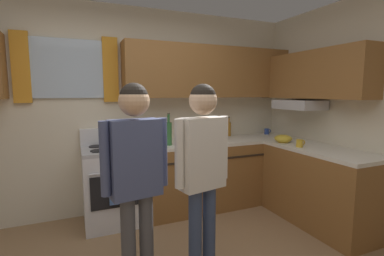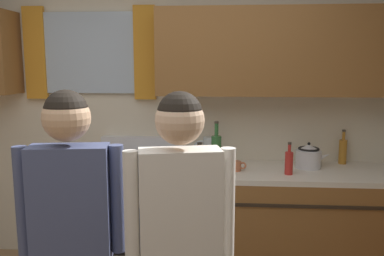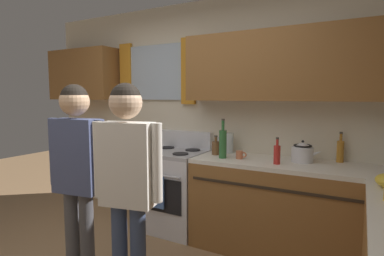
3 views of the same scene
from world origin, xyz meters
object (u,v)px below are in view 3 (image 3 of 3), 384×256
at_px(bottle_squat_brown, 216,147).
at_px(water_pitcher, 228,143).
at_px(stovetop_kettle, 303,152).
at_px(stove_oven, 174,188).
at_px(bottle_wine_green, 223,143).
at_px(adult_left, 77,164).
at_px(cup_terracotta, 240,155).
at_px(bottle_oil_amber, 340,151).
at_px(adult_in_plaid, 127,173).
at_px(bottle_sauce_red, 277,154).

relative_size(bottle_squat_brown, water_pitcher, 0.93).
bearing_deg(stovetop_kettle, stove_oven, -176.57).
bearing_deg(bottle_wine_green, stove_oven, 170.68).
bearing_deg(adult_left, cup_terracotta, 57.32).
height_order(bottle_wine_green, stovetop_kettle, bottle_wine_green).
bearing_deg(bottle_squat_brown, bottle_oil_amber, 10.42).
xyz_separation_m(bottle_oil_amber, adult_in_plaid, (-1.19, -1.62, 0.00)).
bearing_deg(adult_in_plaid, stovetop_kettle, 59.02).
relative_size(bottle_squat_brown, bottle_wine_green, 0.52).
distance_m(bottle_oil_amber, stovetop_kettle, 0.35).
relative_size(stove_oven, water_pitcher, 5.00).
bearing_deg(water_pitcher, bottle_sauce_red, -27.17).
bearing_deg(water_pitcher, adult_left, -111.22).
xyz_separation_m(bottle_squat_brown, stovetop_kettle, (0.87, 0.06, 0.02)).
bearing_deg(adult_in_plaid, bottle_wine_green, 83.54).
bearing_deg(bottle_wine_green, water_pitcher, 102.75).
height_order(bottle_squat_brown, adult_left, adult_left).
xyz_separation_m(bottle_sauce_red, stovetop_kettle, (0.19, 0.21, 0.00)).
relative_size(bottle_squat_brown, bottle_sauce_red, 0.84).
bearing_deg(water_pitcher, bottle_oil_amber, 2.78).
relative_size(bottle_squat_brown, adult_left, 0.13).
height_order(stove_oven, adult_left, adult_left).
xyz_separation_m(bottle_wine_green, stovetop_kettle, (0.73, 0.19, -0.06)).
relative_size(stove_oven, adult_in_plaid, 0.69).
distance_m(bottle_oil_amber, adult_left, 2.33).
relative_size(stove_oven, bottle_squat_brown, 5.37).
height_order(bottle_wine_green, adult_left, adult_left).
relative_size(stovetop_kettle, adult_left, 0.17).
bearing_deg(bottle_oil_amber, adult_left, -137.07).
distance_m(bottle_squat_brown, water_pitcher, 0.18).
bearing_deg(stove_oven, bottle_oil_amber, 8.07).
height_order(bottle_wine_green, water_pitcher, bottle_wine_green).
height_order(adult_left, adult_in_plaid, adult_left).
bearing_deg(bottle_squat_brown, bottle_wine_green, -43.83).
bearing_deg(stovetop_kettle, cup_terracotta, -165.97).
xyz_separation_m(bottle_oil_amber, water_pitcher, (-1.11, -0.05, 0.00)).
bearing_deg(bottle_sauce_red, bottle_wine_green, 177.80).
distance_m(bottle_squat_brown, bottle_oil_amber, 1.20).
distance_m(stove_oven, cup_terracotta, 0.94).
height_order(bottle_sauce_red, stovetop_kettle, bottle_sauce_red).
distance_m(stovetop_kettle, adult_in_plaid, 1.70).
height_order(stove_oven, bottle_squat_brown, bottle_squat_brown).
xyz_separation_m(bottle_wine_green, cup_terracotta, (0.16, 0.05, -0.11)).
bearing_deg(bottle_squat_brown, adult_left, -111.02).
height_order(bottle_oil_amber, adult_in_plaid, adult_in_plaid).
bearing_deg(cup_terracotta, adult_left, -122.68).
distance_m(stove_oven, stovetop_kettle, 1.48).
bearing_deg(cup_terracotta, stove_oven, 175.81).
bearing_deg(adult_in_plaid, cup_terracotta, 76.84).
relative_size(stove_oven, bottle_wine_green, 2.79).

